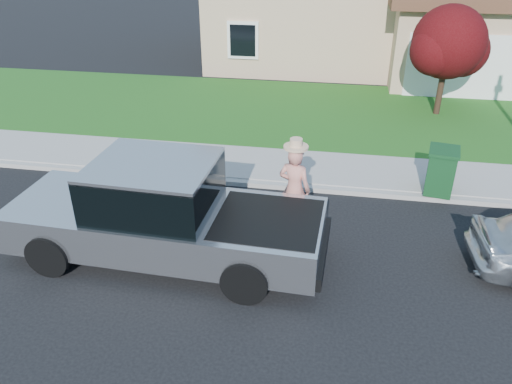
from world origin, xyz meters
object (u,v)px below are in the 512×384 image
(pickup_truck, at_px, (164,215))
(ornamental_tree, at_px, (449,46))
(trash_bin, at_px, (441,171))
(woman, at_px, (294,187))

(pickup_truck, distance_m, ornamental_tree, 11.47)
(trash_bin, bearing_deg, ornamental_tree, 92.29)
(pickup_truck, distance_m, woman, 2.77)
(pickup_truck, height_order, ornamental_tree, ornamental_tree)
(woman, xyz_separation_m, ornamental_tree, (4.12, 7.90, 1.39))
(pickup_truck, bearing_deg, trash_bin, 33.40)
(pickup_truck, xyz_separation_m, ornamental_tree, (6.47, 9.37, 1.43))
(ornamental_tree, bearing_deg, trash_bin, -98.06)
(pickup_truck, bearing_deg, ornamental_tree, 57.43)
(woman, bearing_deg, pickup_truck, 47.61)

